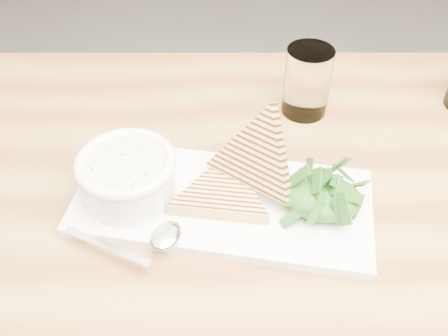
# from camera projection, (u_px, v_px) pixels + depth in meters

# --- Properties ---
(table_top) EXTENTS (1.34, 0.95, 0.04)m
(table_top) POSITION_uv_depth(u_px,v_px,m) (338.00, 241.00, 0.63)
(table_top) COLOR olive
(table_top) RESTS_ON ground
(table_leg_bl) EXTENTS (0.06, 0.06, 0.70)m
(table_leg_bl) POSITION_uv_depth(u_px,v_px,m) (53.00, 197.00, 1.19)
(table_leg_bl) COLOR olive
(table_leg_bl) RESTS_ON ground
(platter) EXTENTS (0.39, 0.20, 0.02)m
(platter) POSITION_uv_depth(u_px,v_px,m) (223.00, 202.00, 0.64)
(platter) COLOR white
(platter) RESTS_ON table_top
(soup_bowl) EXTENTS (0.12, 0.12, 0.05)m
(soup_bowl) POSITION_uv_depth(u_px,v_px,m) (129.00, 180.00, 0.63)
(soup_bowl) COLOR white
(soup_bowl) RESTS_ON platter
(soup) EXTENTS (0.10, 0.10, 0.01)m
(soup) POSITION_uv_depth(u_px,v_px,m) (126.00, 164.00, 0.61)
(soup) COLOR beige
(soup) RESTS_ON soup_bowl
(bowl_rim) EXTENTS (0.13, 0.13, 0.01)m
(bowl_rim) POSITION_uv_depth(u_px,v_px,m) (125.00, 162.00, 0.61)
(bowl_rim) COLOR white
(bowl_rim) RESTS_ON soup_bowl
(sandwich_flat) EXTENTS (0.15, 0.15, 0.02)m
(sandwich_flat) POSITION_uv_depth(u_px,v_px,m) (221.00, 194.00, 0.63)
(sandwich_flat) COLOR tan
(sandwich_flat) RESTS_ON platter
(sandwich_lean) EXTENTS (0.20, 0.19, 0.17)m
(sandwich_lean) POSITION_uv_depth(u_px,v_px,m) (257.00, 157.00, 0.62)
(sandwich_lean) COLOR tan
(sandwich_lean) RESTS_ON sandwich_flat
(salad_base) EXTENTS (0.09, 0.07, 0.04)m
(salad_base) POSITION_uv_depth(u_px,v_px,m) (323.00, 198.00, 0.61)
(salad_base) COLOR black
(salad_base) RESTS_ON platter
(arugula_pile) EXTENTS (0.11, 0.10, 0.05)m
(arugula_pile) POSITION_uv_depth(u_px,v_px,m) (324.00, 193.00, 0.61)
(arugula_pile) COLOR #31731C
(arugula_pile) RESTS_ON platter
(spoon_bowl) EXTENTS (0.05, 0.06, 0.01)m
(spoon_bowl) POSITION_uv_depth(u_px,v_px,m) (166.00, 235.00, 0.59)
(spoon_bowl) COLOR silver
(spoon_bowl) RESTS_ON platter
(spoon_handle) EXTENTS (0.11, 0.05, 0.00)m
(spoon_handle) POSITION_uv_depth(u_px,v_px,m) (107.00, 246.00, 0.58)
(spoon_handle) COLOR silver
(spoon_handle) RESTS_ON platter
(glass_near) EXTENTS (0.07, 0.07, 0.11)m
(glass_near) POSITION_uv_depth(u_px,v_px,m) (307.00, 82.00, 0.76)
(glass_near) COLOR white
(glass_near) RESTS_ON table_top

